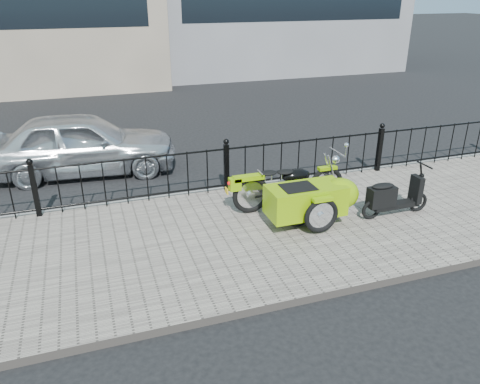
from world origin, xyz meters
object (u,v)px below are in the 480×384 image
object	(u,v)px
scooter	(392,198)
sedan_car	(82,144)
spare_tire	(300,210)
motorcycle_sidecar	(311,195)

from	to	relation	value
scooter	sedan_car	world-z (taller)	sedan_car
spare_tire	scooter	bearing A→B (deg)	-5.44
motorcycle_sidecar	sedan_car	world-z (taller)	sedan_car
motorcycle_sidecar	scooter	distance (m)	1.46
scooter	sedan_car	xyz separation A→B (m)	(-5.05, 4.27, 0.22)
motorcycle_sidecar	spare_tire	distance (m)	0.36
spare_tire	sedan_car	distance (m)	5.31
scooter	spare_tire	distance (m)	1.70
motorcycle_sidecar	sedan_car	bearing A→B (deg)	132.50
spare_tire	sedan_car	bearing A→B (deg)	129.23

